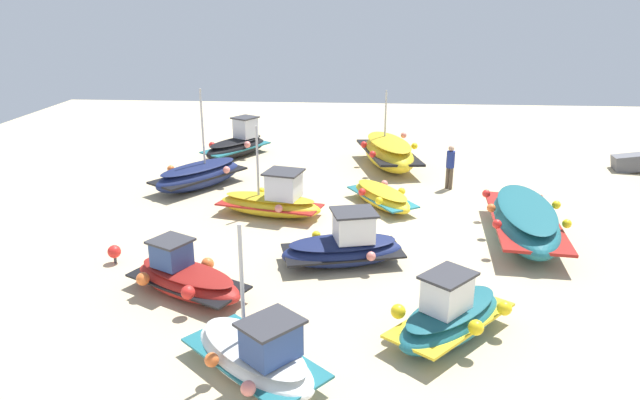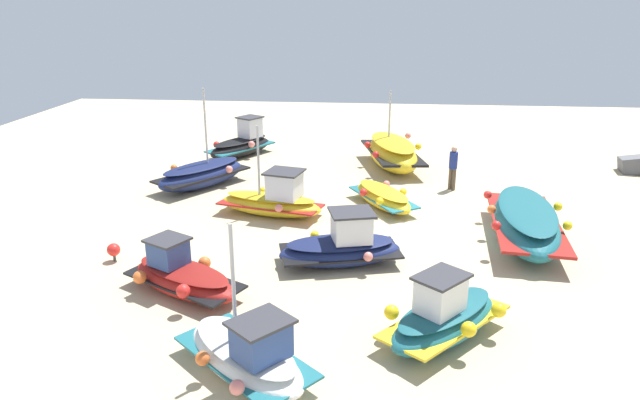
{
  "view_description": "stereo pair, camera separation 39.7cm",
  "coord_description": "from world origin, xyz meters",
  "px_view_note": "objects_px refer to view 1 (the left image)",
  "views": [
    {
      "loc": [
        18.45,
        -1.92,
        7.03
      ],
      "look_at": [
        0.61,
        -3.26,
        0.9
      ],
      "focal_mm": 33.1,
      "sensor_mm": 36.0,
      "label": 1
    },
    {
      "loc": [
        18.41,
        -1.52,
        7.03
      ],
      "look_at": [
        0.61,
        -3.26,
        0.9
      ],
      "focal_mm": 33.1,
      "sensor_mm": 36.0,
      "label": 2
    }
  ],
  "objects_px": {
    "fishing_boat_1": "(382,197)",
    "fishing_boat_3": "(525,220)",
    "fishing_boat_5": "(389,152)",
    "person_walking": "(450,164)",
    "fishing_boat_9": "(185,278)",
    "fishing_boat_6": "(272,201)",
    "mooring_buoy_0": "(114,252)",
    "fishing_boat_0": "(256,354)",
    "fishing_boat_4": "(238,144)",
    "fishing_boat_2": "(199,175)",
    "fishing_boat_8": "(450,316)",
    "fishing_boat_7": "(344,247)"
  },
  "relations": [
    {
      "from": "fishing_boat_1",
      "to": "fishing_boat_3",
      "type": "height_order",
      "value": "fishing_boat_3"
    },
    {
      "from": "fishing_boat_5",
      "to": "person_walking",
      "type": "xyz_separation_m",
      "value": [
        2.97,
        2.24,
        0.32
      ]
    },
    {
      "from": "fishing_boat_9",
      "to": "fishing_boat_1",
      "type": "bearing_deg",
      "value": -96.77
    },
    {
      "from": "fishing_boat_1",
      "to": "fishing_boat_9",
      "type": "height_order",
      "value": "fishing_boat_9"
    },
    {
      "from": "fishing_boat_5",
      "to": "fishing_boat_9",
      "type": "relative_size",
      "value": 1.45
    },
    {
      "from": "fishing_boat_6",
      "to": "fishing_boat_5",
      "type": "bearing_deg",
      "value": 71.09
    },
    {
      "from": "mooring_buoy_0",
      "to": "fishing_boat_0",
      "type": "bearing_deg",
      "value": 45.19
    },
    {
      "from": "fishing_boat_4",
      "to": "fishing_boat_6",
      "type": "relative_size",
      "value": 0.97
    },
    {
      "from": "fishing_boat_2",
      "to": "mooring_buoy_0",
      "type": "bearing_deg",
      "value": 30.49
    },
    {
      "from": "fishing_boat_3",
      "to": "mooring_buoy_0",
      "type": "bearing_deg",
      "value": 107.93
    },
    {
      "from": "fishing_boat_1",
      "to": "fishing_boat_6",
      "type": "relative_size",
      "value": 0.87
    },
    {
      "from": "fishing_boat_1",
      "to": "fishing_boat_6",
      "type": "distance_m",
      "value": 3.93
    },
    {
      "from": "fishing_boat_4",
      "to": "fishing_boat_9",
      "type": "height_order",
      "value": "fishing_boat_4"
    },
    {
      "from": "fishing_boat_1",
      "to": "fishing_boat_5",
      "type": "height_order",
      "value": "fishing_boat_5"
    },
    {
      "from": "fishing_boat_5",
      "to": "fishing_boat_8",
      "type": "relative_size",
      "value": 1.52
    },
    {
      "from": "fishing_boat_0",
      "to": "fishing_boat_3",
      "type": "bearing_deg",
      "value": 89.17
    },
    {
      "from": "fishing_boat_1",
      "to": "fishing_boat_2",
      "type": "relative_size",
      "value": 0.82
    },
    {
      "from": "fishing_boat_5",
      "to": "fishing_boat_4",
      "type": "bearing_deg",
      "value": -114.06
    },
    {
      "from": "fishing_boat_1",
      "to": "mooring_buoy_0",
      "type": "bearing_deg",
      "value": -85.11
    },
    {
      "from": "fishing_boat_5",
      "to": "fishing_boat_7",
      "type": "bearing_deg",
      "value": -21.74
    },
    {
      "from": "fishing_boat_0",
      "to": "fishing_boat_7",
      "type": "xyz_separation_m",
      "value": [
        -5.3,
        1.53,
        0.05
      ]
    },
    {
      "from": "fishing_boat_0",
      "to": "mooring_buoy_0",
      "type": "xyz_separation_m",
      "value": [
        -4.83,
        -4.87,
        -0.12
      ]
    },
    {
      "from": "mooring_buoy_0",
      "to": "fishing_boat_9",
      "type": "bearing_deg",
      "value": 56.84
    },
    {
      "from": "fishing_boat_7",
      "to": "fishing_boat_1",
      "type": "bearing_deg",
      "value": 61.9
    },
    {
      "from": "person_walking",
      "to": "fishing_boat_9",
      "type": "bearing_deg",
      "value": -2.69
    },
    {
      "from": "fishing_boat_5",
      "to": "fishing_boat_2",
      "type": "bearing_deg",
      "value": -77.59
    },
    {
      "from": "fishing_boat_3",
      "to": "person_walking",
      "type": "distance_m",
      "value": 5.17
    },
    {
      "from": "fishing_boat_8",
      "to": "person_walking",
      "type": "bearing_deg",
      "value": -145.9
    },
    {
      "from": "fishing_boat_1",
      "to": "mooring_buoy_0",
      "type": "xyz_separation_m",
      "value": [
        5.35,
        -7.55,
        -0.02
      ]
    },
    {
      "from": "fishing_boat_0",
      "to": "fishing_boat_9",
      "type": "xyz_separation_m",
      "value": [
        -3.19,
        -2.35,
        -0.01
      ]
    },
    {
      "from": "fishing_boat_1",
      "to": "person_walking",
      "type": "height_order",
      "value": "person_walking"
    },
    {
      "from": "fishing_boat_9",
      "to": "fishing_boat_0",
      "type": "bearing_deg",
      "value": 155.32
    },
    {
      "from": "fishing_boat_6",
      "to": "mooring_buoy_0",
      "type": "relative_size",
      "value": 7.25
    },
    {
      "from": "mooring_buoy_0",
      "to": "fishing_boat_5",
      "type": "bearing_deg",
      "value": 142.95
    },
    {
      "from": "fishing_boat_0",
      "to": "fishing_boat_1",
      "type": "bearing_deg",
      "value": 117.24
    },
    {
      "from": "fishing_boat_0",
      "to": "fishing_boat_2",
      "type": "xyz_separation_m",
      "value": [
        -11.85,
        -4.37,
        0.05
      ]
    },
    {
      "from": "fishing_boat_7",
      "to": "fishing_boat_9",
      "type": "height_order",
      "value": "fishing_boat_7"
    },
    {
      "from": "mooring_buoy_0",
      "to": "fishing_boat_1",
      "type": "bearing_deg",
      "value": 125.31
    },
    {
      "from": "fishing_boat_1",
      "to": "fishing_boat_4",
      "type": "relative_size",
      "value": 0.9
    },
    {
      "from": "fishing_boat_3",
      "to": "fishing_boat_6",
      "type": "distance_m",
      "value": 8.15
    },
    {
      "from": "fishing_boat_0",
      "to": "fishing_boat_6",
      "type": "xyz_separation_m",
      "value": [
        -8.96,
        -1.04,
        0.07
      ]
    },
    {
      "from": "fishing_boat_0",
      "to": "person_walking",
      "type": "height_order",
      "value": "fishing_boat_0"
    },
    {
      "from": "fishing_boat_4",
      "to": "fishing_boat_7",
      "type": "xyz_separation_m",
      "value": [
        11.46,
        5.41,
        -0.06
      ]
    },
    {
      "from": "fishing_boat_4",
      "to": "fishing_boat_9",
      "type": "bearing_deg",
      "value": -141.59
    },
    {
      "from": "fishing_boat_3",
      "to": "fishing_boat_4",
      "type": "bearing_deg",
      "value": 54.74
    },
    {
      "from": "fishing_boat_1",
      "to": "fishing_boat_7",
      "type": "relative_size",
      "value": 0.92
    },
    {
      "from": "fishing_boat_4",
      "to": "fishing_boat_9",
      "type": "xyz_separation_m",
      "value": [
        13.58,
        1.53,
        -0.12
      ]
    },
    {
      "from": "fishing_boat_2",
      "to": "person_walking",
      "type": "height_order",
      "value": "fishing_boat_2"
    },
    {
      "from": "fishing_boat_2",
      "to": "fishing_boat_1",
      "type": "bearing_deg",
      "value": 111.25
    },
    {
      "from": "fishing_boat_6",
      "to": "mooring_buoy_0",
      "type": "distance_m",
      "value": 5.63
    }
  ]
}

